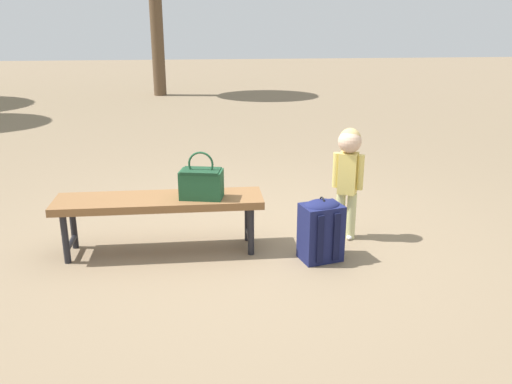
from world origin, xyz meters
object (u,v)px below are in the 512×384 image
(handbag, at_px, (201,182))
(child_standing, at_px, (348,166))
(park_bench, at_px, (159,204))
(backpack_large, at_px, (321,228))

(handbag, distance_m, child_standing, 1.20)
(park_bench, relative_size, handbag, 4.35)
(handbag, relative_size, child_standing, 0.39)
(handbag, height_order, backpack_large, handbag)
(backpack_large, bearing_deg, handbag, 165.51)
(handbag, bearing_deg, backpack_large, -14.49)
(park_bench, bearing_deg, backpack_large, -12.70)
(child_standing, bearing_deg, backpack_large, -127.62)
(park_bench, distance_m, backpack_large, 1.26)
(park_bench, xyz_separation_m, child_standing, (1.52, 0.11, 0.23))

